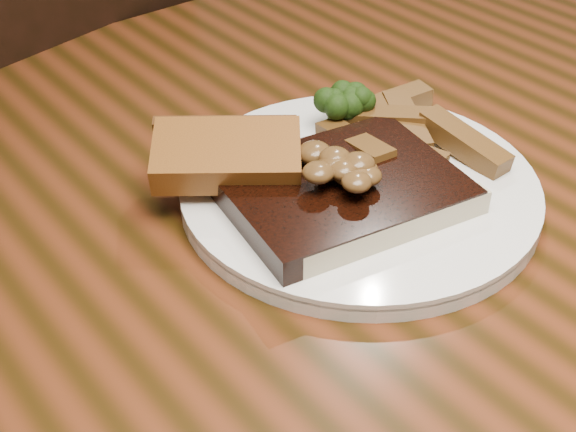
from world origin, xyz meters
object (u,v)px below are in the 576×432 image
object	(u,v)px
chair_far	(41,212)
steak	(341,192)
plate	(359,191)
potato_wedges	(408,135)
garlic_bread	(228,177)
dining_table	(293,347)

from	to	relation	value
chair_far	steak	xyz separation A→B (m)	(0.06, -0.55, 0.31)
plate	steak	world-z (taller)	steak
chair_far	potato_wedges	bearing A→B (deg)	94.84
steak	garlic_bread	world-z (taller)	same
dining_table	garlic_bread	size ratio (longest dim) A/B	14.35
dining_table	steak	distance (m)	0.13
plate	potato_wedges	xyz separation A→B (m)	(0.07, 0.02, 0.02)
steak	potato_wedges	size ratio (longest dim) A/B	1.56
chair_far	garlic_bread	world-z (taller)	chair_far
dining_table	potato_wedges	world-z (taller)	potato_wedges
plate	garlic_bread	bearing A→B (deg)	145.40
dining_table	garlic_bread	world-z (taller)	garlic_bread
dining_table	plate	size ratio (longest dim) A/B	5.65
dining_table	potato_wedges	bearing A→B (deg)	15.39
plate	potato_wedges	size ratio (longest dim) A/B	2.60
plate	garlic_bread	xyz separation A→B (m)	(-0.08, 0.06, 0.02)
plate	steak	bearing A→B (deg)	-159.16
steak	garlic_bread	size ratio (longest dim) A/B	1.52
dining_table	plate	world-z (taller)	plate
dining_table	potato_wedges	distance (m)	0.20
dining_table	chair_far	distance (m)	0.59
chair_far	plate	world-z (taller)	chair_far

